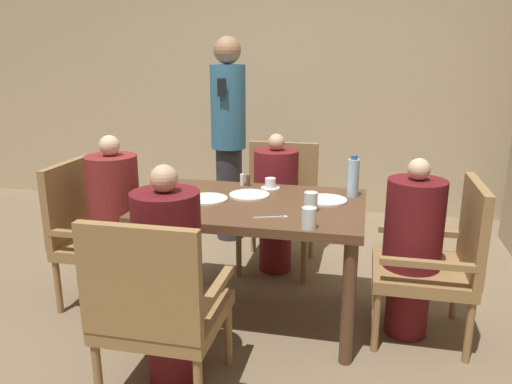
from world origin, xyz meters
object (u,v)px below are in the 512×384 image
plate_main_left (249,195)px  plate_dessert_center (207,199)px  diner_in_left_chair (115,219)px  plate_main_right (326,200)px  chair_right_side (439,258)px  diner_in_right_chair (412,247)px  diner_in_near_chair (169,276)px  glass_tall_mid (311,202)px  teacup_with_saucer (270,184)px  water_bottle (353,178)px  standing_host (229,134)px  diner_in_far_chair (276,202)px  glass_tall_near (309,218)px  chair_left_side (95,230)px  chair_near_corner (157,306)px  chair_far_side (279,202)px

plate_main_left → plate_dessert_center: 0.27m
diner_in_left_chair → plate_main_right: (1.31, 0.12, 0.18)m
plate_main_right → chair_right_side: bearing=-10.2°
plate_dessert_center → diner_in_right_chair: bearing=0.7°
diner_in_near_chair → plate_main_right: diner_in_near_chair is taller
glass_tall_mid → teacup_with_saucer: bearing=126.5°
plate_dessert_center → glass_tall_mid: glass_tall_mid is taller
diner_in_right_chair → teacup_with_saucer: size_ratio=8.42×
water_bottle → standing_host: bearing=135.9°
diner_in_left_chair → plate_main_left: diner_in_left_chair is taller
diner_in_right_chair → standing_host: bearing=137.9°
chair_right_side → glass_tall_mid: 0.78m
chair_right_side → plate_dessert_center: bearing=-179.3°
diner_in_far_chair → standing_host: (-0.52, 0.58, 0.39)m
diner_in_right_chair → plate_main_left: size_ratio=4.19×
plate_dessert_center → glass_tall_near: size_ratio=2.31×
chair_left_side → plate_main_right: 1.49m
teacup_with_saucer → diner_in_near_chair: bearing=-105.7°
plate_main_left → diner_in_right_chair: bearing=-7.3°
chair_left_side → teacup_with_saucer: chair_left_side is taller
diner_in_far_chair → plate_dessert_center: diner_in_far_chair is taller
standing_host → plate_dessert_center: (0.23, -1.30, -0.18)m
chair_near_corner → water_bottle: water_bottle is taller
chair_near_corner → plate_dessert_center: bearing=92.1°
diner_in_right_chair → plate_main_left: (-0.97, 0.12, 0.21)m
plate_main_left → glass_tall_near: glass_tall_near is taller
diner_in_near_chair → teacup_with_saucer: bearing=74.3°
diner_in_near_chair → plate_main_right: (0.66, 0.82, 0.18)m
chair_left_side → diner_in_far_chair: 1.27m
plate_dessert_center → glass_tall_near: 0.75m
plate_main_left → teacup_with_saucer: (0.09, 0.20, 0.02)m
chair_right_side → glass_tall_near: chair_right_side is taller
teacup_with_saucer → diner_in_far_chair: bearing=94.9°
teacup_with_saucer → water_bottle: size_ratio=0.48×
diner_in_left_chair → plate_main_right: 1.33m
chair_left_side → water_bottle: bearing=8.8°
standing_host → water_bottle: standing_host is taller
standing_host → diner_in_far_chair: bearing=-48.3°
diner_in_left_chair → water_bottle: diner_in_left_chair is taller
chair_left_side → plate_main_right: size_ratio=3.70×
diner_in_near_chair → plate_main_right: size_ratio=4.44×
chair_near_corner → chair_far_side: bearing=81.5°
water_bottle → diner_in_far_chair: bearing=140.5°
plate_main_right → teacup_with_saucer: (-0.37, 0.20, 0.02)m
standing_host → plate_main_left: bearing=-68.6°
chair_left_side → diner_in_near_chair: size_ratio=0.83×
chair_left_side → plate_dessert_center: (0.77, -0.02, 0.26)m
chair_left_side → plate_dessert_center: size_ratio=3.70×
chair_right_side → diner_in_near_chair: 1.49m
glass_tall_mid → chair_right_side: bearing=7.9°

